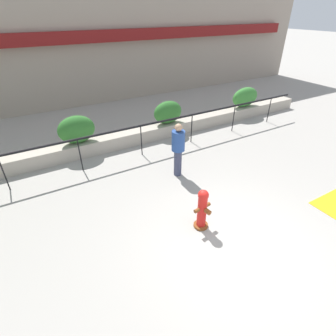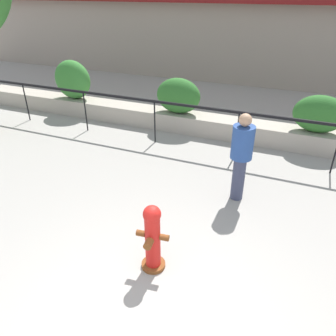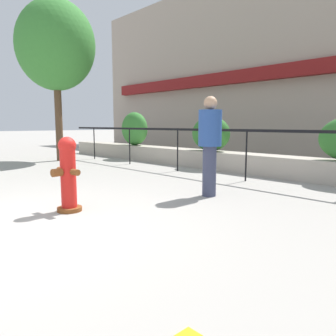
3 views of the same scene
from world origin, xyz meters
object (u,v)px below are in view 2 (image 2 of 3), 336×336
(hedge_bush_1, at_px, (178,96))
(fire_hydrant, at_px, (153,238))
(hedge_bush_0, at_px, (73,80))
(pedestrian, at_px, (241,152))
(hedge_bush_2, at_px, (319,114))

(hedge_bush_1, height_order, fire_hydrant, hedge_bush_1)
(hedge_bush_0, height_order, pedestrian, pedestrian)
(hedge_bush_2, xyz_separation_m, fire_hydrant, (-2.03, -5.14, -0.40))
(fire_hydrant, height_order, pedestrian, pedestrian)
(pedestrian, bearing_deg, hedge_bush_1, 129.25)
(hedge_bush_0, xyz_separation_m, hedge_bush_1, (3.55, 0.00, -0.11))
(hedge_bush_0, xyz_separation_m, hedge_bush_2, (7.18, 0.00, -0.14))
(hedge_bush_2, height_order, pedestrian, pedestrian)
(hedge_bush_0, height_order, hedge_bush_1, hedge_bush_0)
(hedge_bush_2, relative_size, fire_hydrant, 1.14)
(pedestrian, bearing_deg, hedge_bush_0, 154.04)
(fire_hydrant, distance_m, pedestrian, 2.43)
(hedge_bush_1, bearing_deg, fire_hydrant, -72.65)
(hedge_bush_2, bearing_deg, pedestrian, -114.30)
(hedge_bush_2, bearing_deg, hedge_bush_1, 180.00)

